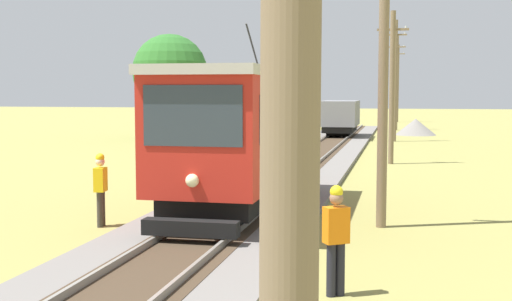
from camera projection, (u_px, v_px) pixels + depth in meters
The scene contains 11 objects.
red_tram at pixel (239, 132), 17.44m from camera, with size 2.60×8.54×4.79m.
freight_car at pixel (340, 116), 46.11m from camera, with size 2.40×5.20×2.31m.
utility_pole_near_tram at pixel (384, 59), 15.61m from camera, with size 1.40×0.46×7.84m.
utility_pole_mid at pixel (392, 86), 29.75m from camera, with size 1.40×0.41×6.82m.
utility_pole_far at pixel (395, 80), 43.24m from camera, with size 1.40×0.46×7.86m.
utility_pole_distant at pixel (397, 82), 56.45m from camera, with size 1.40×0.66×7.97m.
utility_pole_horizon at pixel (398, 83), 71.36m from camera, with size 1.40×0.34×8.27m.
gravel_pile at pixel (416, 127), 50.13m from camera, with size 3.06×3.06×1.23m, color gray.
track_worker at pixel (336, 235), 10.57m from camera, with size 0.45×0.40×1.78m.
second_worker at pixel (101, 186), 16.04m from camera, with size 0.29×0.41×1.78m.
tree_right_near at pixel (170, 72), 46.17m from camera, with size 5.19×5.19×7.23m.
Camera 1 is at (4.14, -0.67, 3.26)m, focal length 46.81 mm.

